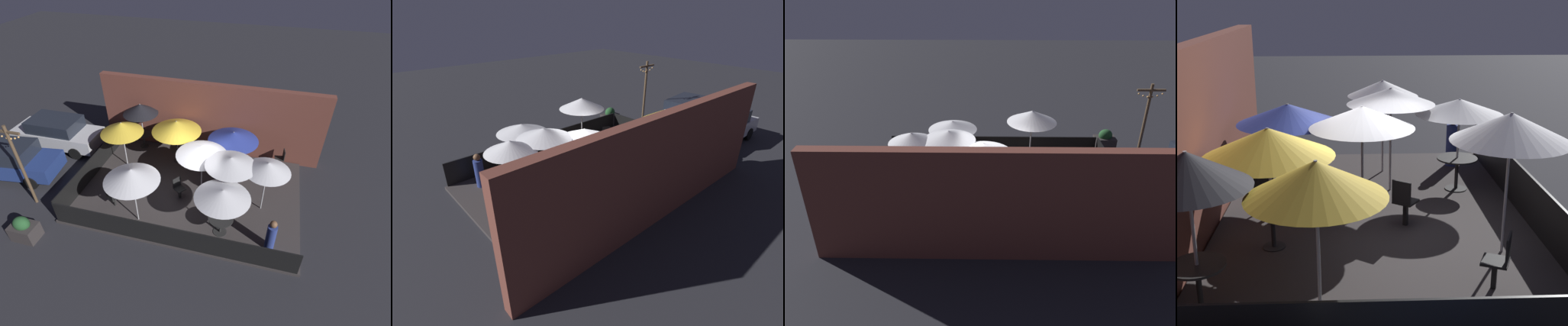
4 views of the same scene
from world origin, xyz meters
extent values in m
plane|color=#26262B|center=(0.00, 0.00, 0.00)|extent=(60.00, 60.00, 0.00)
cube|color=#383333|center=(0.00, 0.00, 0.06)|extent=(9.15, 6.13, 0.12)
cube|color=brown|center=(0.00, 3.30, 1.80)|extent=(10.75, 0.36, 3.61)
cube|color=black|center=(0.00, -3.02, 0.59)|extent=(8.95, 0.05, 0.95)
cube|color=black|center=(-4.53, 0.00, 0.59)|extent=(0.05, 5.93, 0.95)
cylinder|color=#B2B2B7|center=(-3.22, 2.61, 1.32)|extent=(0.05, 0.05, 2.39)
cone|color=black|center=(-3.22, 2.61, 2.26)|extent=(1.71, 1.71, 0.50)
cylinder|color=#B2B2B7|center=(-1.16, 1.85, 1.21)|extent=(0.05, 0.05, 2.19)
cone|color=gold|center=(-1.16, 1.85, 2.06)|extent=(2.27, 2.27, 0.50)
cylinder|color=#B2B2B7|center=(1.68, -1.96, 1.17)|extent=(0.05, 0.05, 2.10)
cone|color=silver|center=(1.68, -1.96, 2.05)|extent=(1.95, 1.95, 0.35)
cylinder|color=#B2B2B7|center=(-3.40, 0.92, 1.27)|extent=(0.05, 0.05, 2.30)
cone|color=gold|center=(-3.40, 0.92, 2.17)|extent=(1.91, 1.91, 0.50)
cylinder|color=#B2B2B7|center=(3.03, -0.34, 1.28)|extent=(0.05, 0.05, 2.32)
cone|color=silver|center=(3.03, -0.34, 2.24)|extent=(1.72, 1.72, 0.39)
cylinder|color=#B2B2B7|center=(0.42, 0.23, 1.23)|extent=(0.05, 0.05, 2.22)
cone|color=silver|center=(0.42, 0.23, 2.12)|extent=(2.11, 2.11, 0.44)
cylinder|color=#B2B2B7|center=(1.45, 1.79, 1.16)|extent=(0.05, 0.05, 2.07)
cone|color=#283893|center=(1.45, 1.79, 1.98)|extent=(2.21, 2.21, 0.42)
cylinder|color=#B2B2B7|center=(-1.51, -2.16, 1.36)|extent=(0.05, 0.05, 2.48)
cone|color=silver|center=(-1.51, -2.16, 2.36)|extent=(2.00, 2.00, 0.48)
cylinder|color=#B2B2B7|center=(1.68, -0.43, 1.30)|extent=(0.05, 0.05, 2.36)
cone|color=silver|center=(1.68, -0.43, 2.30)|extent=(1.95, 1.95, 0.36)
cylinder|color=black|center=(-3.22, 2.61, 0.13)|extent=(0.44, 0.44, 0.02)
cylinder|color=black|center=(-3.22, 2.61, 0.49)|extent=(0.08, 0.08, 0.73)
cylinder|color=black|center=(-3.22, 2.61, 0.87)|extent=(0.80, 0.80, 0.04)
cylinder|color=black|center=(-1.16, 1.85, 0.13)|extent=(0.40, 0.40, 0.02)
cylinder|color=black|center=(-1.16, 1.85, 0.46)|extent=(0.08, 0.08, 0.69)
cylinder|color=black|center=(-1.16, 1.85, 0.83)|extent=(0.74, 0.74, 0.04)
cylinder|color=black|center=(1.68, -1.96, 0.13)|extent=(0.51, 0.51, 0.02)
cylinder|color=black|center=(1.68, -1.96, 0.48)|extent=(0.08, 0.08, 0.72)
cylinder|color=black|center=(1.68, -1.96, 0.86)|extent=(0.92, 0.92, 0.04)
cube|color=black|center=(3.57, 2.63, 0.34)|extent=(0.09, 0.09, 0.45)
cube|color=black|center=(3.57, 2.63, 0.59)|extent=(0.46, 0.46, 0.04)
cube|color=black|center=(3.74, 2.66, 0.83)|extent=(0.09, 0.40, 0.44)
cube|color=black|center=(-0.30, -0.59, 0.36)|extent=(0.11, 0.11, 0.47)
cube|color=black|center=(-0.30, -0.59, 0.61)|extent=(0.56, 0.56, 0.04)
cube|color=black|center=(-0.45, -0.49, 0.85)|extent=(0.25, 0.35, 0.44)
cube|color=black|center=(0.09, 2.16, 0.36)|extent=(0.10, 0.10, 0.47)
cube|color=black|center=(0.09, 2.16, 0.61)|extent=(0.48, 0.48, 0.04)
cube|color=black|center=(0.26, 2.20, 0.85)|extent=(0.13, 0.40, 0.44)
cube|color=black|center=(-2.73, -1.70, 0.34)|extent=(0.11, 0.11, 0.44)
cube|color=black|center=(-2.73, -1.70, 0.58)|extent=(0.53, 0.53, 0.04)
cube|color=black|center=(-2.80, -1.86, 0.82)|extent=(0.38, 0.19, 0.44)
cube|color=black|center=(0.39, 1.53, 0.34)|extent=(0.09, 0.09, 0.45)
cube|color=black|center=(0.39, 1.53, 0.59)|extent=(0.47, 0.47, 0.04)
cube|color=black|center=(0.57, 1.49, 0.83)|extent=(0.11, 0.40, 0.44)
cylinder|color=navy|center=(3.49, -2.20, 0.66)|extent=(0.48, 0.48, 1.08)
sphere|color=brown|center=(3.49, -2.20, 1.33)|extent=(0.25, 0.25, 0.25)
cube|color=#332D2D|center=(-5.18, -3.94, 0.32)|extent=(0.94, 0.66, 0.64)
ellipsoid|color=#235128|center=(-5.18, -3.94, 0.75)|extent=(0.61, 0.49, 0.55)
cylinder|color=brown|center=(-6.08, -2.27, 1.84)|extent=(0.12, 0.12, 3.69)
cube|color=brown|center=(-6.08, -2.27, 3.44)|extent=(1.10, 0.08, 0.08)
sphere|color=#F4B260|center=(-6.53, -2.27, 3.29)|extent=(0.07, 0.07, 0.07)
sphere|color=#F4B260|center=(-6.35, -2.27, 3.21)|extent=(0.07, 0.07, 0.07)
sphere|color=#F4B260|center=(-6.17, -2.27, 3.16)|extent=(0.07, 0.07, 0.07)
sphere|color=#F4B260|center=(-5.98, -2.27, 3.16)|extent=(0.07, 0.07, 0.07)
sphere|color=#F4B260|center=(-5.80, -2.27, 3.21)|extent=(0.07, 0.07, 0.07)
sphere|color=#F4B260|center=(-5.62, -2.27, 3.29)|extent=(0.07, 0.07, 0.07)
cylinder|color=black|center=(-6.78, -1.58, 0.32)|extent=(0.66, 0.26, 0.64)
cylinder|color=black|center=(-6.13, 0.85, 0.32)|extent=(0.64, 0.19, 0.64)
camera|label=1|loc=(2.71, -9.38, 9.10)|focal=28.00mm
camera|label=2|loc=(7.05, 7.87, 6.19)|focal=28.00mm
camera|label=3|loc=(0.36, 12.12, 8.06)|focal=35.00mm
camera|label=4|loc=(-10.03, 0.49, 4.48)|focal=50.00mm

